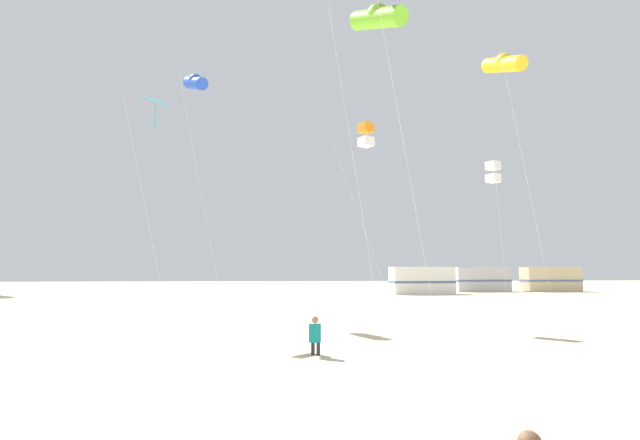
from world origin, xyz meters
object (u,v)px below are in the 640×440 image
at_px(kite_flyer_standing, 315,335).
at_px(kite_box_white, 493,172).
at_px(rv_van_tan, 550,279).
at_px(kite_box_orange, 366,135).
at_px(rv_van_white, 422,281).
at_px(rv_van_silver, 481,279).
at_px(kite_tube_gold, 504,64).
at_px(kite_tube_blue, 195,83).
at_px(kite_diamond_cyan, 155,110).
at_px(kite_tube_lime, 378,17).

distance_m(kite_flyer_standing, kite_box_white, 16.49).
relative_size(kite_flyer_standing, rv_van_tan, 0.18).
height_order(kite_box_orange, rv_van_tan, kite_box_orange).
xyz_separation_m(kite_flyer_standing, rv_van_white, (13.87, 34.48, 0.78)).
bearing_deg(kite_box_orange, rv_van_silver, 58.30).
height_order(kite_tube_gold, rv_van_silver, kite_tube_gold).
relative_size(kite_tube_blue, kite_diamond_cyan, 1.37).
bearing_deg(kite_box_orange, kite_tube_gold, -20.45).
height_order(kite_tube_blue, kite_box_white, kite_tube_blue).
bearing_deg(rv_van_silver, kite_tube_blue, -138.05).
distance_m(kite_tube_blue, kite_tube_gold, 16.34).
relative_size(kite_box_white, rv_van_silver, 1.28).
xyz_separation_m(kite_box_orange, rv_van_silver, (19.39, 31.41, -7.68)).
bearing_deg(kite_flyer_standing, kite_tube_lime, -134.65).
xyz_separation_m(kite_flyer_standing, kite_tube_lime, (2.37, 1.78, 10.78)).
relative_size(kite_diamond_cyan, kite_tube_lime, 0.83).
xyz_separation_m(kite_tube_blue, rv_van_tan, (36.47, 26.65, -11.65)).
distance_m(kite_flyer_standing, kite_tube_blue, 18.61).
bearing_deg(kite_box_orange, kite_tube_lime, -97.02).
distance_m(kite_tube_lime, rv_van_white, 36.08).
height_order(rv_van_white, rv_van_tan, same).
xyz_separation_m(kite_flyer_standing, rv_van_silver, (22.60, 39.97, 0.78)).
height_order(kite_tube_blue, rv_van_silver, kite_tube_blue).
relative_size(kite_box_orange, kite_diamond_cyan, 0.97).
xyz_separation_m(kite_tube_gold, kite_tube_lime, (-6.90, -4.53, -0.59)).
xyz_separation_m(kite_tube_blue, kite_box_white, (16.32, -2.11, -5.28)).
bearing_deg(kite_flyer_standing, rv_van_silver, -111.07).
xyz_separation_m(kite_box_white, kite_tube_gold, (-1.27, -4.17, 4.22)).
bearing_deg(rv_van_silver, kite_tube_gold, -113.62).
relative_size(kite_flyer_standing, kite_tube_lime, 0.10).
distance_m(kite_box_orange, kite_diamond_cyan, 9.84).
height_order(kite_tube_gold, rv_van_tan, kite_tube_gold).
relative_size(kite_tube_lime, rv_van_silver, 1.86).
height_order(kite_diamond_cyan, kite_box_white, kite_diamond_cyan).
xyz_separation_m(kite_flyer_standing, kite_tube_gold, (9.27, 6.31, 11.37)).
height_order(kite_tube_blue, kite_diamond_cyan, kite_tube_blue).
bearing_deg(kite_diamond_cyan, kite_tube_blue, 83.91).
bearing_deg(kite_box_orange, kite_tube_blue, 155.88).
relative_size(kite_flyer_standing, kite_tube_blue, 0.08).
bearing_deg(rv_van_white, kite_diamond_cyan, -129.08).
relative_size(kite_box_orange, kite_tube_blue, 0.70).
bearing_deg(rv_van_tan, rv_van_silver, 174.89).
height_order(kite_box_white, rv_van_silver, kite_box_white).
bearing_deg(rv_van_tan, kite_tube_blue, -143.80).
relative_size(kite_tube_gold, kite_tube_lime, 1.05).
bearing_deg(rv_van_white, rv_van_silver, 29.17).
relative_size(kite_box_white, rv_van_tan, 1.29).
height_order(kite_flyer_standing, kite_box_orange, kite_box_orange).
distance_m(kite_flyer_standing, kite_diamond_cyan, 12.71).
xyz_separation_m(kite_diamond_cyan, rv_van_white, (20.30, 27.90, -7.99)).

